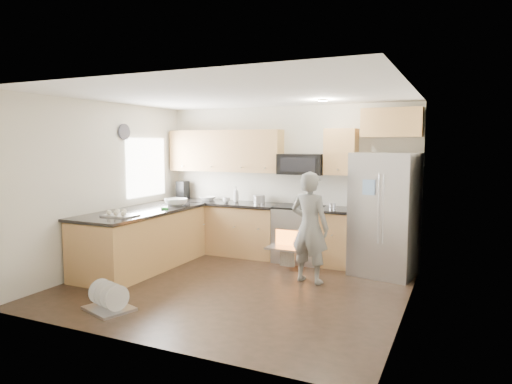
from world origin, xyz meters
The scene contains 8 objects.
ground centered at (0.00, 0.00, 0.00)m, with size 4.50×4.50×0.00m, color black.
room_shell centered at (-0.04, 0.02, 1.67)m, with size 4.54×4.04×2.62m.
back_cabinet_run centered at (-0.59, 1.75, 0.96)m, with size 4.45×0.64×2.50m.
peninsula centered at (-1.75, 0.25, 0.47)m, with size 0.96×2.36×1.04m.
stove_range centered at (0.35, 1.69, 0.68)m, with size 0.76×0.97×1.79m.
refrigerator centered at (1.77, 1.45, 0.91)m, with size 1.00×0.84×1.83m.
person centered at (0.87, 0.64, 0.79)m, with size 0.57×0.38×1.57m, color gray.
dish_rack centered at (-0.94, -1.40, 0.09)m, with size 0.65×0.59×0.34m.
Camera 1 is at (2.82, -5.42, 1.95)m, focal length 32.00 mm.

